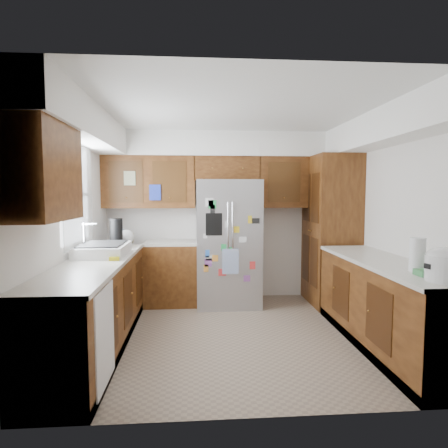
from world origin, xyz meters
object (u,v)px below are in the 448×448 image
(fridge, at_px, (228,243))
(rice_cooker, at_px, (446,264))
(pantry, at_px, (331,230))
(paper_towel, at_px, (417,255))

(fridge, distance_m, rice_cooker, 2.99)
(pantry, xyz_separation_m, fridge, (-1.50, 0.05, -0.17))
(pantry, distance_m, paper_towel, 2.16)
(pantry, height_order, fridge, pantry)
(rice_cooker, distance_m, paper_towel, 0.37)
(pantry, bearing_deg, fridge, 177.94)
(rice_cooker, height_order, paper_towel, paper_towel)
(rice_cooker, bearing_deg, fridge, 120.13)
(pantry, bearing_deg, rice_cooker, -90.01)
(paper_towel, bearing_deg, rice_cooker, -88.92)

